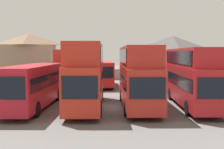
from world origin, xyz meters
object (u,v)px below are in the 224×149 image
(bus_1, at_px, (34,83))
(bus_5, at_px, (71,66))
(bus_6, at_px, (102,72))
(house_terrace_centre, at_px, (172,56))
(bus_7, at_px, (145,65))
(bus_3, at_px, (138,73))
(house_terrace_left, at_px, (29,54))
(bus_4, at_px, (192,74))
(bus_2, at_px, (86,72))

(bus_1, bearing_deg, bus_5, 177.87)
(bus_6, relative_size, house_terrace_centre, 0.94)
(bus_7, bearing_deg, bus_5, -89.84)
(bus_3, bearing_deg, bus_7, 170.47)
(bus_5, bearing_deg, bus_7, 95.95)
(bus_3, relative_size, bus_5, 1.08)
(bus_7, xyz_separation_m, house_terrace_left, (-19.89, 18.42, 1.41))
(bus_6, distance_m, bus_7, 5.85)
(bus_6, height_order, bus_7, bus_7)
(bus_5, bearing_deg, bus_6, 97.54)
(bus_6, bearing_deg, house_terrace_left, -144.52)
(bus_4, bearing_deg, house_terrace_centre, 172.68)
(bus_1, height_order, bus_7, bus_7)
(bus_5, relative_size, bus_6, 1.00)
(bus_3, bearing_deg, bus_4, 93.79)
(bus_2, height_order, bus_5, bus_2)
(bus_3, height_order, house_terrace_left, house_terrace_left)
(house_terrace_centre, bearing_deg, bus_7, -114.92)
(house_terrace_left, xyz_separation_m, house_terrace_centre, (27.88, -1.22, -0.23))
(bus_1, relative_size, bus_4, 0.99)
(bus_1, bearing_deg, bus_6, 163.12)
(bus_1, xyz_separation_m, bus_5, (1.45, 14.89, 0.76))
(house_terrace_left, bearing_deg, bus_3, -63.38)
(bus_1, bearing_deg, bus_2, 91.32)
(bus_2, distance_m, bus_6, 15.40)
(bus_2, distance_m, bus_4, 8.69)
(bus_2, height_order, bus_6, bus_2)
(bus_7, distance_m, house_terrace_left, 27.15)
(bus_5, bearing_deg, bus_1, -1.59)
(bus_4, bearing_deg, bus_1, -85.73)
(bus_6, bearing_deg, bus_4, 24.00)
(bus_6, bearing_deg, bus_7, 88.95)
(house_terrace_centre, bearing_deg, bus_5, -135.61)
(bus_7, bearing_deg, house_terrace_left, -134.62)
(bus_1, height_order, bus_3, bus_3)
(bus_1, height_order, house_terrace_left, house_terrace_left)
(bus_6, distance_m, house_terrace_left, 23.39)
(bus_6, xyz_separation_m, bus_7, (5.77, 0.08, 0.94))
(bus_5, bearing_deg, house_terrace_left, -148.06)
(house_terrace_left, height_order, house_terrace_centre, house_terrace_left)
(bus_1, distance_m, house_terrace_left, 34.79)
(bus_6, bearing_deg, bus_3, 8.55)
(bus_3, xyz_separation_m, bus_7, (2.96, 15.35, 0.06))
(bus_6, relative_size, bus_7, 0.89)
(bus_1, xyz_separation_m, bus_3, (8.41, -0.12, 0.80))
(bus_3, bearing_deg, house_terrace_left, -151.97)
(bus_5, bearing_deg, bus_2, 14.44)
(bus_4, bearing_deg, bus_3, -83.67)
(bus_5, height_order, bus_7, bus_7)
(bus_2, xyz_separation_m, bus_5, (-2.78, 15.05, -0.17))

